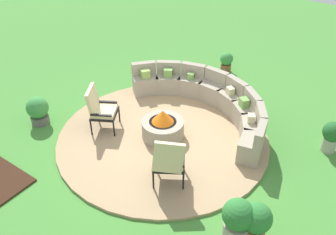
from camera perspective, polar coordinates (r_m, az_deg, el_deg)
name	(u,v)px	position (r m, az deg, el deg)	size (l,w,h in m)	color
ground_plane	(163,138)	(8.18, -0.81, -3.24)	(24.00, 24.00, 0.00)	#478C38
patio_circle	(163,137)	(8.17, -0.81, -3.07)	(4.70, 4.70, 0.06)	tan
fire_pit	(163,127)	(7.99, -0.82, -1.44)	(0.93, 0.93, 0.68)	#9E937F
curved_stone_bench	(209,100)	(8.83, 6.50, 2.76)	(4.02, 2.09, 0.82)	#9E937F
lounge_chair_front_left	(100,108)	(8.22, -10.62, 1.51)	(0.78, 0.80, 1.06)	black
lounge_chair_front_right	(169,160)	(6.69, 0.11, -6.69)	(0.80, 0.81, 1.08)	black
potted_plant_0	(38,110)	(8.98, -19.77, 1.15)	(0.51, 0.51, 0.69)	#605B56
potted_plant_1	(332,135)	(8.33, 24.39, -2.54)	(0.43, 0.43, 0.72)	#A89E8E
potted_plant_2	(238,219)	(6.06, 10.87, -15.42)	(0.52, 0.52, 0.83)	#A89E8E
potted_plant_3	(226,61)	(10.89, 9.15, 8.70)	(0.38, 0.38, 0.59)	brown
potted_plant_4	(256,221)	(6.14, 13.66, -15.52)	(0.51, 0.51, 0.75)	brown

